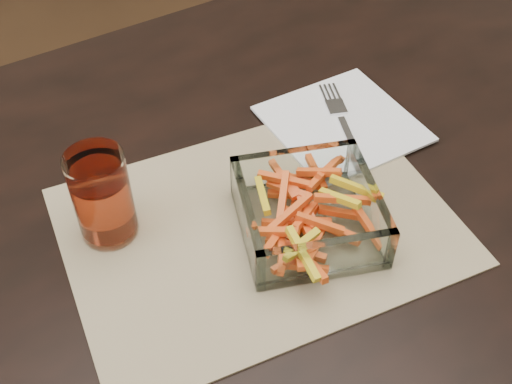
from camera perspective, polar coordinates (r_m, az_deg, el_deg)
dining_table at (r=0.89m, az=3.57°, el=-2.92°), size 1.60×0.90×0.75m
placemat at (r=0.77m, az=0.26°, el=-3.03°), size 0.49×0.39×0.00m
glass_bowl at (r=0.75m, az=4.66°, el=-1.99°), size 0.20×0.20×0.06m
tumbler at (r=0.74m, az=-13.46°, el=-0.59°), size 0.07×0.07×0.12m
napkin at (r=0.90m, az=7.66°, el=6.06°), size 0.19×0.19×0.00m
fork at (r=0.90m, az=7.73°, el=6.14°), size 0.09×0.18×0.00m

